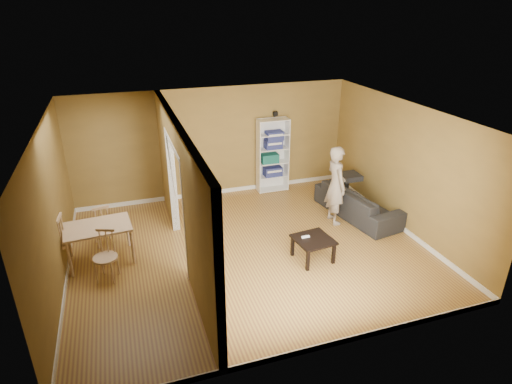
% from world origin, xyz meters
% --- Properties ---
extents(room_shell, '(6.50, 6.50, 6.50)m').
position_xyz_m(room_shell, '(0.00, 0.00, 1.30)').
color(room_shell, '#AA8739').
rests_on(room_shell, ground).
extents(partition, '(0.22, 5.50, 2.60)m').
position_xyz_m(partition, '(-1.20, 0.00, 1.30)').
color(partition, olive).
rests_on(partition, ground).
extents(wall_speaker, '(0.10, 0.10, 0.10)m').
position_xyz_m(wall_speaker, '(1.50, 2.69, 1.90)').
color(wall_speaker, black).
rests_on(wall_speaker, room_shell).
extents(sofa, '(2.27, 1.27, 0.82)m').
position_xyz_m(sofa, '(2.70, 0.64, 0.41)').
color(sofa, black).
rests_on(sofa, ground).
extents(person, '(0.73, 0.58, 1.98)m').
position_xyz_m(person, '(2.07, 0.56, 0.99)').
color(person, slate).
rests_on(person, ground).
extents(bookshelf, '(0.76, 0.33, 1.81)m').
position_xyz_m(bookshelf, '(1.40, 2.60, 0.91)').
color(bookshelf, white).
rests_on(bookshelf, ground).
extents(paper_box_navy_a, '(0.44, 0.28, 0.22)m').
position_xyz_m(paper_box_navy_a, '(1.41, 2.56, 0.50)').
color(paper_box_navy_a, navy).
rests_on(paper_box_navy_a, bookshelf).
extents(paper_box_teal, '(0.42, 0.28, 0.22)m').
position_xyz_m(paper_box_teal, '(1.31, 2.56, 0.85)').
color(paper_box_teal, '#256E74').
rests_on(paper_box_teal, bookshelf).
extents(paper_box_navy_b, '(0.41, 0.27, 0.21)m').
position_xyz_m(paper_box_navy_b, '(1.41, 2.56, 1.20)').
color(paper_box_navy_b, navy).
rests_on(paper_box_navy_b, bookshelf).
extents(paper_box_navy_c, '(0.41, 0.27, 0.21)m').
position_xyz_m(paper_box_navy_c, '(1.43, 2.56, 1.41)').
color(paper_box_navy_c, navy).
rests_on(paper_box_navy_c, bookshelf).
extents(coffee_table, '(0.65, 0.65, 0.43)m').
position_xyz_m(coffee_table, '(1.01, -0.66, 0.37)').
color(coffee_table, black).
rests_on(coffee_table, ground).
extents(game_controller, '(0.15, 0.04, 0.03)m').
position_xyz_m(game_controller, '(0.89, -0.58, 0.45)').
color(game_controller, white).
rests_on(game_controller, coffee_table).
extents(dining_table, '(1.13, 0.76, 0.71)m').
position_xyz_m(dining_table, '(-2.66, 0.51, 0.63)').
color(dining_table, beige).
rests_on(dining_table, ground).
extents(chair_left, '(0.52, 0.52, 1.03)m').
position_xyz_m(chair_left, '(-3.41, 0.44, 0.52)').
color(chair_left, tan).
rests_on(chair_left, ground).
extents(chair_near, '(0.52, 0.52, 0.88)m').
position_xyz_m(chair_near, '(-2.56, -0.12, 0.44)').
color(chair_near, tan).
rests_on(chair_near, ground).
extents(chair_far, '(0.48, 0.48, 0.87)m').
position_xyz_m(chair_far, '(-2.62, 1.11, 0.43)').
color(chair_far, tan).
rests_on(chair_far, ground).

